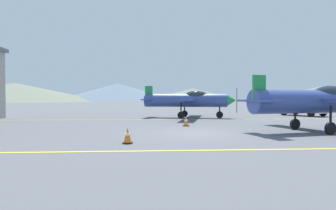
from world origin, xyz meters
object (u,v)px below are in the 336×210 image
airplane_mid (189,100)px  traffic_cone_front (128,136)px  traffic_cone_side (186,121)px  car_sedan (303,107)px  airplane_near (320,101)px

airplane_mid → traffic_cone_front: 14.35m
airplane_mid → traffic_cone_front: size_ratio=15.32×
traffic_cone_front → traffic_cone_side: 7.10m
airplane_mid → car_sedan: (11.18, 2.07, -0.69)m
traffic_cone_front → car_sedan: bearing=45.8°
airplane_mid → traffic_cone_side: airplane_mid is taller
airplane_near → traffic_cone_side: airplane_near is taller
car_sedan → traffic_cone_side: size_ratio=7.88×
airplane_near → traffic_cone_side: bearing=152.3°
traffic_cone_front → traffic_cone_side: same height
car_sedan → airplane_near: bearing=-115.8°
traffic_cone_side → car_sedan: bearing=37.0°
car_sedan → traffic_cone_front: size_ratio=7.88×
car_sedan → traffic_cone_front: bearing=-134.2°
traffic_cone_front → airplane_near: bearing=18.9°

